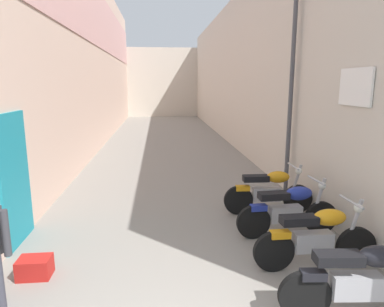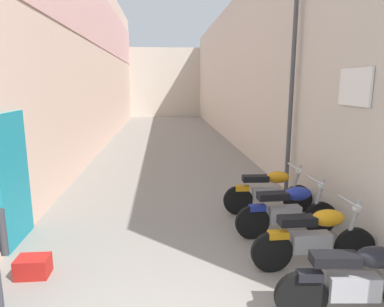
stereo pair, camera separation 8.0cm
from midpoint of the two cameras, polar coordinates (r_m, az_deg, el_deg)
name	(u,v)px [view 2 (the right image)]	position (r m, az deg, el deg)	size (l,w,h in m)	color
ground_plane	(171,152)	(13.52, -3.41, 0.20)	(41.87, 41.87, 0.00)	gray
building_left	(97,58)	(15.48, -15.31, 15.08)	(0.45, 25.87, 7.35)	beige
building_right	(237,73)	(15.62, 7.55, 13.01)	(0.45, 25.87, 6.16)	beige
building_far_end	(165,83)	(29.19, -4.40, 11.64)	(8.58, 2.00, 5.43)	beige
motorcycle_nearest	(359,280)	(4.51, 26.40, -18.29)	(1.85, 0.58, 1.04)	black
motorcycle_second	(315,237)	(5.38, 20.15, -12.82)	(1.85, 0.58, 1.04)	black
motorcycle_third	(288,209)	(6.31, 15.95, -8.90)	(1.85, 0.58, 1.04)	black
motorcycle_fourth	(269,190)	(7.27, 12.93, -5.99)	(1.85, 0.58, 1.04)	black
plastic_crate	(33,267)	(5.52, -24.44, -16.69)	(0.44, 0.32, 0.28)	red
street_lamp	(288,77)	(8.25, 15.96, 12.04)	(0.79, 0.18, 4.78)	#47474C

